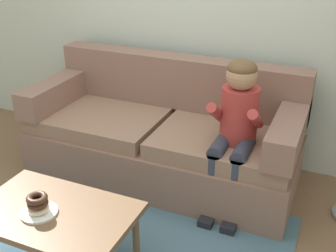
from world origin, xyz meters
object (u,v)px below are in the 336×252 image
Objects in this scene: donut at (39,209)px; toy_controller at (59,214)px; coffee_table at (55,217)px; person_child at (236,123)px; couch at (164,137)px.

donut is 0.53× the size of toy_controller.
coffee_table is 0.84× the size of person_child.
donut reaches higher than toy_controller.
couch is at bearing 161.91° from person_child.
donut is at bearing -54.49° from toy_controller.
couch reaches higher than coffee_table.
coffee_table is at bearing -96.49° from couch.
couch is 9.45× the size of toy_controller.
couch is 17.79× the size of donut.
coffee_table is 0.11m from donut.
person_child is at bearing 52.58° from donut.
toy_controller is (-0.25, 0.44, -0.43)m from donut.
person_child is 4.87× the size of toy_controller.
toy_controller is (-1.08, -0.64, -0.65)m from person_child.
couch reaches higher than donut.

